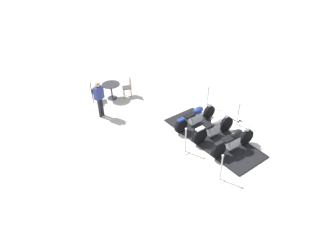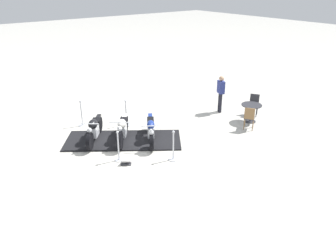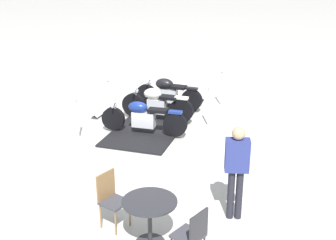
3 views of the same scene
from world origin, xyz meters
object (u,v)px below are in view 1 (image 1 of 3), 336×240
cafe_chair_near_table (94,90)px  cafe_chair_across_table (128,86)px  motorcycle_cream (214,127)px  stanchion_left_mid (185,145)px  bystander_person (99,96)px  stanchion_right_rear (208,101)px  cafe_table (111,88)px  motorcycle_navy (196,116)px  stanchion_left_front (221,172)px  info_placard (237,119)px  stanchion_right_mid (238,118)px  motorcycle_black (234,140)px

cafe_chair_near_table → cafe_chair_across_table: 1.65m
motorcycle_cream → stanchion_left_mid: (1.18, -0.86, -0.16)m
stanchion_left_mid → bystander_person: bystander_person is taller
stanchion_right_rear → cafe_table: 4.64m
bystander_person → cafe_chair_near_table: bearing=151.7°
motorcycle_cream → bystander_person: bystander_person is taller
stanchion_left_mid → motorcycle_navy: bearing=179.4°
stanchion_left_front → info_placard: bearing=177.3°
cafe_chair_near_table → motorcycle_cream: bearing=-43.3°
info_placard → stanchion_right_mid: bearing=-47.1°
motorcycle_black → bystander_person: bearing=122.5°
stanchion_right_mid → cafe_table: 6.11m
stanchion_left_front → cafe_chair_near_table: stanchion_left_front is taller
motorcycle_cream → stanchion_right_mid: stanchion_right_mid is taller
motorcycle_cream → motorcycle_black: bearing=-87.0°
cafe_chair_across_table → motorcycle_cream: bearing=120.1°
stanchion_right_mid → bystander_person: bystander_person is taller
info_placard → stanchion_left_mid: bearing=-85.4°
motorcycle_cream → stanchion_right_rear: bearing=54.6°
motorcycle_black → stanchion_right_rear: size_ratio=1.55×
cafe_chair_across_table → bystander_person: 2.15m
stanchion_right_mid → cafe_chair_across_table: (-1.04, -5.40, 0.17)m
motorcycle_cream → cafe_chair_across_table: 5.06m
motorcycle_black → motorcycle_cream: bearing=94.3°
stanchion_right_rear → motorcycle_black: bearing=27.9°
motorcycle_black → stanchion_right_rear: 3.20m
stanchion_left_mid → stanchion_right_rear: 3.41m
motorcycle_black → stanchion_left_front: size_ratio=1.49×
motorcycle_cream → cafe_table: bearing=110.3°
stanchion_left_front → bystander_person: bearing=-113.1°
cafe_chair_near_table → cafe_table: bearing=0.0°
motorcycle_black → stanchion_left_front: 1.68m
cafe_chair_across_table → cafe_table: bearing=-0.0°
motorcycle_black → info_placard: motorcycle_black is taller
cafe_chair_across_table → bystander_person: size_ratio=0.57×
stanchion_right_mid → bystander_person: 5.96m
stanchion_left_front → bystander_person: 6.15m
cafe_chair_near_table → stanchion_left_mid: bearing=-57.0°
motorcycle_black → motorcycle_cream: size_ratio=0.98×
stanchion_left_mid → cafe_chair_across_table: bearing=-132.3°
stanchion_left_front → stanchion_left_mid: bearing=-126.0°
cafe_chair_near_table → info_placard: bearing=-29.1°
motorcycle_black → motorcycle_cream: motorcycle_cream is taller
stanchion_right_mid → cafe_table: bearing=-95.4°
motorcycle_cream → stanchion_left_front: (2.26, 0.61, -0.16)m
motorcycle_black → stanchion_left_mid: stanchion_left_mid is taller
stanchion_left_mid → cafe_chair_near_table: stanchion_left_mid is taller
stanchion_left_front → stanchion_right_rear: bearing=-164.4°
motorcycle_cream → motorcycle_navy: 1.05m
cafe_chair_across_table → bystander_person: (2.05, -0.45, 0.47)m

